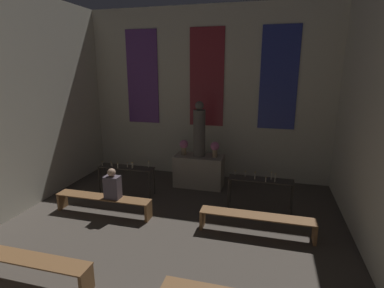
{
  "coord_description": "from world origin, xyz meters",
  "views": [
    {
      "loc": [
        1.95,
        0.7,
        3.4
      ],
      "look_at": [
        0.0,
        8.01,
        1.48
      ],
      "focal_mm": 28.0,
      "sensor_mm": 36.0,
      "label": 1
    }
  ],
  "objects": [
    {
      "name": "pew_second_left",
      "position": [
        -1.79,
        4.08,
        0.33
      ],
      "size": [
        2.37,
        0.36,
        0.44
      ],
      "color": "brown",
      "rests_on": "ground_plane"
    },
    {
      "name": "pew_back_left",
      "position": [
        -1.79,
        6.5,
        0.33
      ],
      "size": [
        2.37,
        0.36,
        0.44
      ],
      "color": "brown",
      "rests_on": "ground_plane"
    },
    {
      "name": "flower_vase_right",
      "position": [
        0.46,
        8.81,
        1.19
      ],
      "size": [
        0.25,
        0.25,
        0.45
      ],
      "color": "#937A5B",
      "rests_on": "altar"
    },
    {
      "name": "candle_rack_left",
      "position": [
        -1.81,
        7.74,
        0.68
      ],
      "size": [
        1.57,
        0.39,
        0.95
      ],
      "color": "#332D28",
      "rests_on": "ground_plane"
    },
    {
      "name": "pew_back_right",
      "position": [
        1.79,
        6.5,
        0.33
      ],
      "size": [
        2.37,
        0.36,
        0.44
      ],
      "color": "brown",
      "rests_on": "ground_plane"
    },
    {
      "name": "statue",
      "position": [
        0.0,
        8.81,
        1.66
      ],
      "size": [
        0.35,
        0.35,
        1.58
      ],
      "color": "#5B5651",
      "rests_on": "altar"
    },
    {
      "name": "candle_rack_right",
      "position": [
        1.8,
        7.74,
        0.68
      ],
      "size": [
        1.57,
        0.39,
        0.98
      ],
      "color": "#332D28",
      "rests_on": "ground_plane"
    },
    {
      "name": "flower_vase_left",
      "position": [
        -0.46,
        8.81,
        1.19
      ],
      "size": [
        0.25,
        0.25,
        0.45
      ],
      "color": "#937A5B",
      "rests_on": "altar"
    },
    {
      "name": "person_seated",
      "position": [
        -1.52,
        6.5,
        0.75
      ],
      "size": [
        0.36,
        0.24,
        0.73
      ],
      "color": "#564C56",
      "rests_on": "pew_back_left"
    },
    {
      "name": "wall_back",
      "position": [
        0.0,
        9.81,
        2.62
      ],
      "size": [
        7.72,
        0.16,
        5.19
      ],
      "color": "beige",
      "rests_on": "ground_plane"
    },
    {
      "name": "altar",
      "position": [
        0.0,
        8.81,
        0.46
      ],
      "size": [
        1.41,
        0.69,
        0.92
      ],
      "color": "gray",
      "rests_on": "ground_plane"
    }
  ]
}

